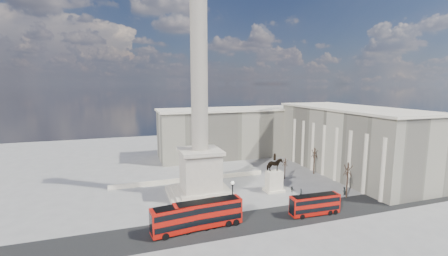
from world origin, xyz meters
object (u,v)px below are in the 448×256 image
at_px(nelsons_column, 200,140).
at_px(pedestrian_standing, 344,191).
at_px(equestrian_statue, 274,178).
at_px(pedestrian_crossing, 292,189).
at_px(red_bus_c, 315,204).
at_px(pedestrian_walking, 301,192).
at_px(red_bus_a, 208,213).
at_px(victorian_lamp, 232,197).
at_px(red_bus_b, 186,217).

relative_size(nelsons_column, pedestrian_standing, 26.14).
height_order(nelsons_column, equestrian_statue, nelsons_column).
bearing_deg(pedestrian_crossing, pedestrian_standing, -136.88).
bearing_deg(nelsons_column, red_bus_c, -41.04).
height_order(pedestrian_walking, pedestrian_crossing, pedestrian_walking).
bearing_deg(equestrian_statue, nelsons_column, 172.73).
bearing_deg(red_bus_a, nelsons_column, 78.43).
bearing_deg(nelsons_column, pedestrian_walking, -17.68).
bearing_deg(nelsons_column, pedestrian_crossing, -11.07).
xyz_separation_m(victorian_lamp, pedestrian_walking, (18.64, 5.96, -3.47)).
relative_size(red_bus_b, victorian_lamp, 1.65).
height_order(red_bus_a, equestrian_statue, equestrian_statue).
bearing_deg(pedestrian_standing, red_bus_b, -1.51).
xyz_separation_m(nelsons_column, red_bus_a, (-2.18, -14.54, -10.36)).
bearing_deg(equestrian_statue, victorian_lamp, -143.28).
xyz_separation_m(victorian_lamp, pedestrian_crossing, (17.97, 8.74, -3.54)).
distance_m(red_bus_b, victorian_lamp, 9.50).
bearing_deg(red_bus_b, red_bus_c, -10.62).
height_order(red_bus_c, victorian_lamp, victorian_lamp).
height_order(red_bus_b, equestrian_statue, equestrian_statue).
relative_size(pedestrian_walking, pedestrian_standing, 0.89).
height_order(red_bus_b, pedestrian_crossing, red_bus_b).
bearing_deg(equestrian_statue, red_bus_c, -84.25).
height_order(equestrian_statue, pedestrian_crossing, equestrian_statue).
height_order(nelsons_column, pedestrian_crossing, nelsons_column).
relative_size(red_bus_c, pedestrian_standing, 5.22).
bearing_deg(pedestrian_walking, victorian_lamp, 178.72).
height_order(victorian_lamp, pedestrian_crossing, victorian_lamp).
relative_size(nelsons_column, victorian_lamp, 6.81).
bearing_deg(pedestrian_standing, pedestrian_walking, -24.81).
height_order(red_bus_c, equestrian_statue, equestrian_statue).
xyz_separation_m(nelsons_column, red_bus_c, (18.61, -16.20, -10.82)).
relative_size(equestrian_statue, pedestrian_standing, 4.79).
xyz_separation_m(victorian_lamp, equestrian_statue, (14.26, 10.64, -1.09)).
bearing_deg(nelsons_column, victorian_lamp, -77.11).
bearing_deg(red_bus_c, pedestrian_crossing, 81.28).
distance_m(red_bus_a, victorian_lamp, 5.67).
bearing_deg(victorian_lamp, red_bus_b, -167.34).
xyz_separation_m(red_bus_c, pedestrian_crossing, (2.30, 12.11, -1.33)).
relative_size(red_bus_a, red_bus_c, 1.22).
relative_size(nelsons_column, red_bus_b, 4.12).
distance_m(victorian_lamp, pedestrian_crossing, 20.30).
xyz_separation_m(nelsons_column, red_bus_b, (-6.17, -14.88, -10.40)).
bearing_deg(pedestrian_crossing, victorian_lamp, 96.69).
xyz_separation_m(red_bus_b, red_bus_c, (24.78, -1.32, -0.42)).
height_order(victorian_lamp, pedestrian_walking, victorian_lamp).
distance_m(red_bus_c, pedestrian_crossing, 12.40).
xyz_separation_m(nelsons_column, pedestrian_crossing, (20.91, -4.09, -12.15)).
distance_m(victorian_lamp, pedestrian_walking, 19.87).
bearing_deg(equestrian_statue, pedestrian_walking, -46.92).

